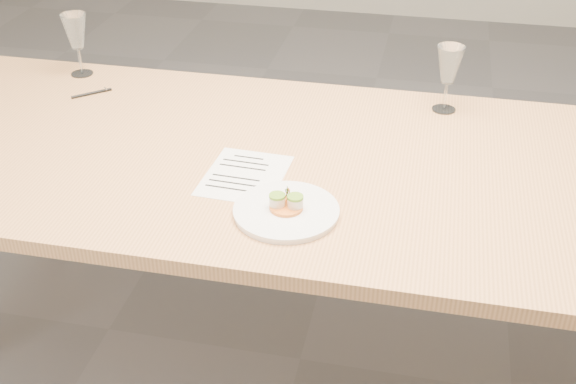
% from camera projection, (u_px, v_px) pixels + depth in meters
% --- Properties ---
extents(ground, '(7.00, 7.00, 0.00)m').
position_uv_depth(ground, '(300.00, 359.00, 2.34)').
color(ground, slate).
rests_on(ground, ground).
extents(dining_table, '(2.40, 1.00, 0.75)m').
position_uv_depth(dining_table, '(302.00, 180.00, 1.98)').
color(dining_table, tan).
rests_on(dining_table, ground).
extents(dinner_plate, '(0.25, 0.25, 0.07)m').
position_uv_depth(dinner_plate, '(286.00, 210.00, 1.71)').
color(dinner_plate, white).
rests_on(dinner_plate, dining_table).
extents(recipe_sheet, '(0.21, 0.26, 0.00)m').
position_uv_depth(recipe_sheet, '(245.00, 175.00, 1.87)').
color(recipe_sheet, white).
rests_on(recipe_sheet, dining_table).
extents(ballpoint_pen, '(0.10, 0.09, 0.01)m').
position_uv_depth(ballpoint_pen, '(92.00, 93.00, 2.29)').
color(ballpoint_pen, black).
rests_on(ballpoint_pen, dining_table).
extents(wine_glass_0, '(0.08, 0.08, 0.21)m').
position_uv_depth(wine_glass_0, '(76.00, 33.00, 2.35)').
color(wine_glass_0, white).
rests_on(wine_glass_0, dining_table).
extents(wine_glass_1, '(0.08, 0.08, 0.20)m').
position_uv_depth(wine_glass_1, '(449.00, 66.00, 2.12)').
color(wine_glass_1, white).
rests_on(wine_glass_1, dining_table).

